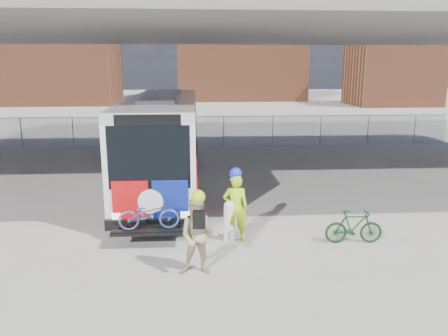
{
  "coord_description": "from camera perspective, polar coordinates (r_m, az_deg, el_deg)",
  "views": [
    {
      "loc": [
        -0.73,
        -14.3,
        4.74
      ],
      "look_at": [
        0.17,
        -0.81,
        1.6
      ],
      "focal_mm": 35.0,
      "sensor_mm": 36.0,
      "label": 1
    }
  ],
  "objects": [
    {
      "name": "ground",
      "position": [
        15.09,
        -0.83,
        -5.24
      ],
      "size": [
        160.0,
        160.0,
        0.0
      ],
      "primitive_type": "plane",
      "color": "#9E9991",
      "rests_on": "ground"
    },
    {
      "name": "bus",
      "position": [
        17.98,
        -7.83,
        4.54
      ],
      "size": [
        2.67,
        12.9,
        3.69
      ],
      "color": "silver",
      "rests_on": "ground"
    },
    {
      "name": "overpass",
      "position": [
        18.41,
        -1.59,
        18.7
      ],
      "size": [
        40.0,
        16.0,
        7.95
      ],
      "color": "#605E59",
      "rests_on": "ground"
    },
    {
      "name": "chainlink_fence",
      "position": [
        26.52,
        -2.2,
        5.89
      ],
      "size": [
        30.0,
        0.06,
        30.0
      ],
      "color": "gray",
      "rests_on": "ground"
    },
    {
      "name": "brick_buildings",
      "position": [
        62.56,
        -2.05,
        13.7
      ],
      "size": [
        54.0,
        22.0,
        12.0
      ],
      "color": "brown",
      "rests_on": "ground"
    },
    {
      "name": "smokestack",
      "position": [
        71.27,
        8.64,
        19.19
      ],
      "size": [
        2.2,
        2.2,
        25.0
      ],
      "primitive_type": "cylinder",
      "color": "brown",
      "rests_on": "ground"
    },
    {
      "name": "bollard",
      "position": [
        12.16,
        0.7,
        -6.71
      ],
      "size": [
        0.3,
        0.3,
        1.16
      ],
      "color": "silver",
      "rests_on": "ground"
    },
    {
      "name": "cyclist_hivis",
      "position": [
        12.05,
        1.51,
        -4.96
      ],
      "size": [
        0.72,
        0.5,
        2.1
      ],
      "rotation": [
        0.0,
        0.0,
        3.08
      ],
      "color": "#B0E217",
      "rests_on": "ground"
    },
    {
      "name": "cyclist_tan",
      "position": [
        10.16,
        -3.32,
        -8.75
      ],
      "size": [
        0.97,
        0.78,
        2.05
      ],
      "rotation": [
        0.0,
        0.0,
        -0.09
      ],
      "color": "tan",
      "rests_on": "ground"
    },
    {
      "name": "bike_parked",
      "position": [
        12.55,
        16.59,
        -7.38
      ],
      "size": [
        1.59,
        0.51,
        0.95
      ],
      "primitive_type": "imported",
      "rotation": [
        0.0,
        0.0,
        1.53
      ],
      "color": "#123816",
      "rests_on": "ground"
    }
  ]
}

